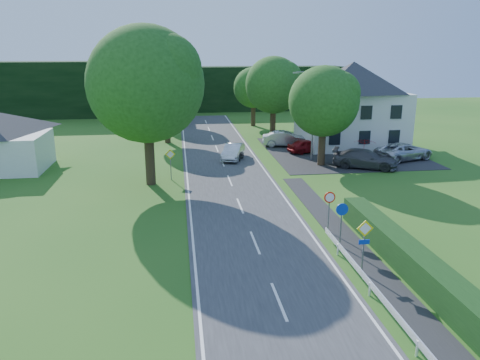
{
  "coord_description": "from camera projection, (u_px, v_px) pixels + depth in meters",
  "views": [
    {
      "loc": [
        -3.8,
        -10.57,
        9.98
      ],
      "look_at": [
        -0.01,
        17.98,
        1.79
      ],
      "focal_mm": 35.0,
      "sensor_mm": 36.0,
      "label": 1
    }
  ],
  "objects": [
    {
      "name": "house_white",
      "position": [
        351.0,
        103.0,
        48.18
      ],
      "size": [
        10.6,
        8.4,
        8.6
      ],
      "color": "silver",
      "rests_on": "ground"
    },
    {
      "name": "line_edge_left",
      "position": [
        189.0,
        198.0,
        31.93
      ],
      "size": [
        0.12,
        80.0,
        0.01
      ],
      "primitive_type": "cube",
      "color": "white",
      "rests_on": "road"
    },
    {
      "name": "sign_priority_left",
      "position": [
        170.0,
        158.0,
        36.07
      ],
      "size": [
        0.78,
        0.09,
        2.44
      ],
      "color": "slate",
      "rests_on": "ground"
    },
    {
      "name": "parking_pad",
      "position": [
        340.0,
        152.0,
        46.27
      ],
      "size": [
        14.0,
        16.0,
        0.04
      ],
      "primitive_type": "cube",
      "color": "black",
      "rests_on": "ground"
    },
    {
      "name": "footpath",
      "position": [
        447.0,
        353.0,
        15.82
      ],
      "size": [
        1.5,
        44.0,
        0.04
      ],
      "primitive_type": "cube",
      "color": "black",
      "rests_on": "ground"
    },
    {
      "name": "motorcycle",
      "position": [
        241.0,
        155.0,
        42.65
      ],
      "size": [
        1.24,
        1.88,
        0.93
      ],
      "primitive_type": "imported",
      "rotation": [
        0.0,
        0.0,
        -0.38
      ],
      "color": "black",
      "rests_on": "road"
    },
    {
      "name": "moving_car",
      "position": [
        233.0,
        152.0,
        42.95
      ],
      "size": [
        2.73,
        4.55,
        1.42
      ],
      "primitive_type": "imported",
      "rotation": [
        0.0,
        0.0,
        -0.31
      ],
      "color": "silver",
      "rests_on": "road"
    },
    {
      "name": "parked_car_silver_b",
      "position": [
        404.0,
        151.0,
        42.78
      ],
      "size": [
        6.07,
        4.19,
        1.54
      ],
      "primitive_type": "imported",
      "rotation": [
        0.0,
        0.0,
        1.89
      ],
      "color": "silver",
      "rests_on": "parking_pad"
    },
    {
      "name": "parked_car_silver_a",
      "position": [
        285.0,
        139.0,
        48.52
      ],
      "size": [
        4.98,
        2.46,
        1.57
      ],
      "primitive_type": "imported",
      "rotation": [
        0.0,
        0.0,
        1.4
      ],
      "color": "#A6A5AA",
      "rests_on": "parking_pad"
    },
    {
      "name": "treeline_right",
      "position": [
        250.0,
        88.0,
        76.27
      ],
      "size": [
        30.0,
        5.0,
        7.0
      ],
      "primitive_type": "cube",
      "color": "black",
      "rests_on": "ground"
    },
    {
      "name": "tree_right_far",
      "position": [
        273.0,
        97.0,
        52.98
      ],
      "size": [
        7.4,
        7.4,
        9.09
      ],
      "primitive_type": null,
      "color": "#1F4B16",
      "rests_on": "ground"
    },
    {
      "name": "sign_priority_right",
      "position": [
        364.0,
        237.0,
        20.95
      ],
      "size": [
        0.78,
        0.09,
        2.59
      ],
      "color": "slate",
      "rests_on": "ground"
    },
    {
      "name": "line_edge_right",
      "position": [
        282.0,
        194.0,
        32.76
      ],
      "size": [
        0.12,
        80.0,
        0.01
      ],
      "primitive_type": "cube",
      "color": "white",
      "rests_on": "road"
    },
    {
      "name": "tree_left_back",
      "position": [
        172.0,
        94.0,
        61.2
      ],
      "size": [
        6.6,
        6.6,
        8.07
      ],
      "primitive_type": null,
      "color": "#1F4B16",
      "rests_on": "ground"
    },
    {
      "name": "tree_main",
      "position": [
        147.0,
        107.0,
        33.82
      ],
      "size": [
        9.4,
        9.4,
        11.64
      ],
      "primitive_type": null,
      "color": "#1F4B16",
      "rests_on": "ground"
    },
    {
      "name": "sign_roundabout",
      "position": [
        342.0,
        216.0,
        23.85
      ],
      "size": [
        0.64,
        0.08,
        2.37
      ],
      "color": "slate",
      "rests_on": "ground"
    },
    {
      "name": "parked_car_grey",
      "position": [
        365.0,
        159.0,
        39.84
      ],
      "size": [
        5.81,
        4.38,
        1.57
      ],
      "primitive_type": "imported",
      "rotation": [
        0.0,
        0.0,
        1.11
      ],
      "color": "#434247",
      "rests_on": "parking_pad"
    },
    {
      "name": "tree_right_back",
      "position": [
        253.0,
        97.0,
        60.69
      ],
      "size": [
        6.2,
        6.2,
        7.56
      ],
      "primitive_type": null,
      "color": "#1F4B16",
      "rests_on": "ground"
    },
    {
      "name": "treeline_left",
      "position": [
        9.0,
        90.0,
        67.76
      ],
      "size": [
        44.0,
        6.0,
        8.0
      ],
      "primitive_type": "cube",
      "color": "black",
      "rests_on": "ground"
    },
    {
      "name": "streetlight",
      "position": [
        312.0,
        111.0,
        41.69
      ],
      "size": [
        2.03,
        0.18,
        8.0
      ],
      "color": "slate",
      "rests_on": "ground"
    },
    {
      "name": "parked_car_red",
      "position": [
        307.0,
        146.0,
        45.65
      ],
      "size": [
        4.15,
        2.61,
        1.32
      ],
      "primitive_type": "imported",
      "rotation": [
        0.0,
        0.0,
        1.87
      ],
      "color": "maroon",
      "rests_on": "parking_pad"
    },
    {
      "name": "road",
      "position": [
        236.0,
        197.0,
        32.35
      ],
      "size": [
        7.0,
        80.0,
        0.04
      ],
      "primitive_type": "cube",
      "color": "#363638",
      "rests_on": "ground"
    },
    {
      "name": "tree_left_far",
      "position": [
        166.0,
        103.0,
        49.62
      ],
      "size": [
        7.0,
        7.0,
        8.58
      ],
      "primitive_type": null,
      "color": "#1F4B16",
      "rests_on": "ground"
    },
    {
      "name": "line_centre",
      "position": [
        236.0,
        196.0,
        32.35
      ],
      "size": [
        0.12,
        80.0,
        0.01
      ],
      "primitive_type": null,
      "color": "white",
      "rests_on": "road"
    },
    {
      "name": "tree_right_mid",
      "position": [
        323.0,
        116.0,
        39.89
      ],
      "size": [
        7.0,
        7.0,
        8.58
      ],
      "primitive_type": null,
      "color": "#1F4B16",
      "rests_on": "ground"
    },
    {
      "name": "sign_speed_limit",
      "position": [
        329.0,
        202.0,
        25.72
      ],
      "size": [
        0.64,
        0.11,
        2.37
      ],
      "color": "slate",
      "rests_on": "ground"
    },
    {
      "name": "parasol",
      "position": [
        364.0,
        149.0,
        42.8
      ],
      "size": [
        2.71,
        2.73,
        1.89
      ],
      "primitive_type": "imported",
      "rotation": [
        0.0,
        0.0,
        0.4
      ],
      "color": "red",
      "rests_on": "parking_pad"
    }
  ]
}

